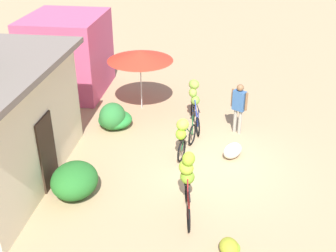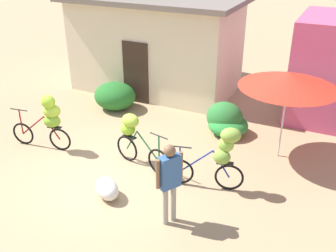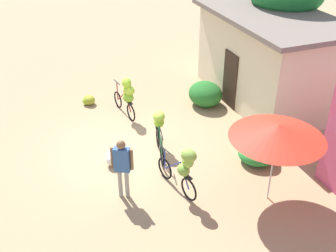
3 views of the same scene
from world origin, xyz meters
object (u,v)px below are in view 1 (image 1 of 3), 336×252
Objects in this scene: shop_pink at (68,54)px; produce_sack at (233,151)px; banana_pile_on_ground at (230,248)px; bicycle_near_pile at (184,133)px; market_umbrella at (140,56)px; bicycle_leftmost at (187,176)px; bicycle_center_loaded at (194,99)px; person_vendor at (239,104)px.

produce_sack is at bearing -123.47° from shop_pink.
shop_pink is at bearing 37.96° from banana_pile_on_ground.
shop_pink is at bearing 48.58° from bicycle_near_pile.
shop_pink is 10.42m from banana_pile_on_ground.
market_umbrella reaches higher than banana_pile_on_ground.
bicycle_leftmost is (-6.68, -5.29, -0.60)m from shop_pink.
bicycle_near_pile is at bearing 95.73° from produce_sack.
bicycle_center_loaded is at bearing -113.55° from shop_pink.
shop_pink is 8.54m from bicycle_leftmost.
market_umbrella is 3.95× the size of banana_pile_on_ground.
bicycle_near_pile is 2.35× the size of produce_sack.
market_umbrella is at bearing 21.95° from bicycle_leftmost.
bicycle_leftmost is at bearing 162.20° from person_vendor.
banana_pile_on_ground is 5.51m from person_vendor.
bicycle_center_loaded is (2.16, -0.13, 0.12)m from bicycle_near_pile.
bicycle_center_loaded is 2.40× the size of produce_sack.
shop_pink reaches higher than banana_pile_on_ground.
bicycle_center_loaded is 1.54m from person_vendor.
bicycle_near_pile is at bearing -131.42° from shop_pink.
bicycle_center_loaded is 0.99× the size of person_vendor.
person_vendor is at bearing -112.49° from shop_pink.
banana_pile_on_ground is 3.91m from produce_sack.
bicycle_center_loaded is 2.50m from produce_sack.
person_vendor is (3.96, -1.27, 0.16)m from bicycle_leftmost.
bicycle_near_pile is 2.17m from bicycle_center_loaded.
shop_pink is at bearing 67.23° from market_umbrella.
market_umbrella is at bearing 48.33° from produce_sack.
banana_pile_on_ground is (-3.76, -1.39, -0.61)m from bicycle_near_pile.
bicycle_near_pile is (2.29, 0.31, -0.12)m from bicycle_leftmost.
shop_pink is 1.87× the size of person_vendor.
person_vendor is at bearing -43.47° from bicycle_near_pile.
person_vendor reaches higher than bicycle_center_loaded.
bicycle_center_loaded reaches higher than banana_pile_on_ground.
person_vendor is at bearing -2.10° from banana_pile_on_ground.
bicycle_near_pile is at bearing 20.22° from banana_pile_on_ground.
bicycle_leftmost is 2.77m from produce_sack.
shop_pink is 7.11m from person_vendor.
banana_pile_on_ground is 0.34× the size of person_vendor.
shop_pink is at bearing 56.53° from produce_sack.
shop_pink is 5.49× the size of banana_pile_on_ground.
market_umbrella is 4.76m from produce_sack.
person_vendor reaches higher than banana_pile_on_ground.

